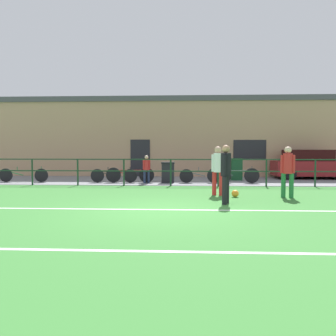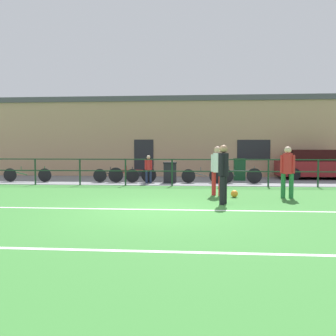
{
  "view_description": "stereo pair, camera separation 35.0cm",
  "coord_description": "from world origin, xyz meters",
  "px_view_note": "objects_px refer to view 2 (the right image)",
  "views": [
    {
      "loc": [
        0.68,
        -8.94,
        1.57
      ],
      "look_at": [
        0.0,
        3.83,
        0.88
      ],
      "focal_mm": 37.89,
      "sensor_mm": 36.0,
      "label": 1
    },
    {
      "loc": [
        1.03,
        -8.92,
        1.57
      ],
      "look_at": [
        0.0,
        3.83,
        0.88
      ],
      "focal_mm": 37.89,
      "sensor_mm": 36.0,
      "label": 2
    }
  ],
  "objects_px": {
    "spectator_child": "(148,167)",
    "parked_car_red": "(315,165)",
    "bicycle_parked_4": "(235,175)",
    "player_striker": "(217,168)",
    "soccer_ball_match": "(234,194)",
    "bicycle_parked_0": "(207,176)",
    "player_goalkeeper": "(223,171)",
    "trash_bin_0": "(239,169)",
    "bicycle_parked_3": "(27,175)",
    "bicycle_parked_1": "(132,175)",
    "trash_bin_1": "(170,172)",
    "bicycle_parked_2": "(116,175)",
    "player_winger": "(287,169)"
  },
  "relations": [
    {
      "from": "player_striker",
      "to": "soccer_ball_match",
      "type": "distance_m",
      "value": 1.08
    },
    {
      "from": "soccer_ball_match",
      "to": "player_winger",
      "type": "bearing_deg",
      "value": -1.11
    },
    {
      "from": "parked_car_red",
      "to": "bicycle_parked_3",
      "type": "bearing_deg",
      "value": -168.96
    },
    {
      "from": "player_striker",
      "to": "player_winger",
      "type": "distance_m",
      "value": 2.24
    },
    {
      "from": "player_striker",
      "to": "bicycle_parked_4",
      "type": "bearing_deg",
      "value": 100.62
    },
    {
      "from": "bicycle_parked_2",
      "to": "trash_bin_0",
      "type": "distance_m",
      "value": 6.05
    },
    {
      "from": "bicycle_parked_0",
      "to": "bicycle_parked_1",
      "type": "height_order",
      "value": "bicycle_parked_1"
    },
    {
      "from": "spectator_child",
      "to": "trash_bin_1",
      "type": "height_order",
      "value": "spectator_child"
    },
    {
      "from": "bicycle_parked_4",
      "to": "bicycle_parked_0",
      "type": "bearing_deg",
      "value": 180.0
    },
    {
      "from": "player_winger",
      "to": "bicycle_parked_4",
      "type": "xyz_separation_m",
      "value": [
        -1.14,
        4.62,
        -0.56
      ]
    },
    {
      "from": "bicycle_parked_3",
      "to": "player_goalkeeper",
      "type": "bearing_deg",
      "value": -34.57
    },
    {
      "from": "parked_car_red",
      "to": "player_goalkeeper",
      "type": "bearing_deg",
      "value": -121.31
    },
    {
      "from": "parked_car_red",
      "to": "trash_bin_1",
      "type": "bearing_deg",
      "value": -159.89
    },
    {
      "from": "spectator_child",
      "to": "trash_bin_0",
      "type": "xyz_separation_m",
      "value": [
        4.28,
        1.84,
        -0.17
      ]
    },
    {
      "from": "bicycle_parked_3",
      "to": "bicycle_parked_4",
      "type": "distance_m",
      "value": 9.74
    },
    {
      "from": "bicycle_parked_0",
      "to": "bicycle_parked_2",
      "type": "xyz_separation_m",
      "value": [
        -4.2,
        -0.0,
        -0.0
      ]
    },
    {
      "from": "soccer_ball_match",
      "to": "bicycle_parked_0",
      "type": "xyz_separation_m",
      "value": [
        -0.74,
        4.58,
        0.23
      ]
    },
    {
      "from": "player_winger",
      "to": "bicycle_parked_4",
      "type": "height_order",
      "value": "player_winger"
    },
    {
      "from": "player_goalkeeper",
      "to": "spectator_child",
      "type": "xyz_separation_m",
      "value": [
        -2.93,
        5.77,
        -0.22
      ]
    },
    {
      "from": "player_striker",
      "to": "soccer_ball_match",
      "type": "bearing_deg",
      "value": -15.37
    },
    {
      "from": "player_goalkeeper",
      "to": "parked_car_red",
      "type": "distance_m",
      "value": 10.28
    },
    {
      "from": "player_striker",
      "to": "bicycle_parked_0",
      "type": "relative_size",
      "value": 0.71
    },
    {
      "from": "bicycle_parked_1",
      "to": "spectator_child",
      "type": "bearing_deg",
      "value": -18.26
    },
    {
      "from": "spectator_child",
      "to": "player_goalkeeper",
      "type": "bearing_deg",
      "value": 95.4
    },
    {
      "from": "bicycle_parked_4",
      "to": "trash_bin_1",
      "type": "height_order",
      "value": "trash_bin_1"
    },
    {
      "from": "bicycle_parked_1",
      "to": "bicycle_parked_3",
      "type": "height_order",
      "value": "bicycle_parked_1"
    },
    {
      "from": "bicycle_parked_4",
      "to": "player_striker",
      "type": "bearing_deg",
      "value": -104.25
    },
    {
      "from": "bicycle_parked_2",
      "to": "trash_bin_0",
      "type": "bearing_deg",
      "value": 15.07
    },
    {
      "from": "player_striker",
      "to": "spectator_child",
      "type": "xyz_separation_m",
      "value": [
        -2.86,
        3.87,
        -0.2
      ]
    },
    {
      "from": "bicycle_parked_3",
      "to": "bicycle_parked_2",
      "type": "bearing_deg",
      "value": -0.0
    },
    {
      "from": "soccer_ball_match",
      "to": "bicycle_parked_1",
      "type": "height_order",
      "value": "bicycle_parked_1"
    },
    {
      "from": "player_goalkeeper",
      "to": "trash_bin_1",
      "type": "relative_size",
      "value": 1.77
    },
    {
      "from": "bicycle_parked_1",
      "to": "parked_car_red",
      "type": "bearing_deg",
      "value": 16.88
    },
    {
      "from": "parked_car_red",
      "to": "trash_bin_1",
      "type": "distance_m",
      "value": 7.79
    },
    {
      "from": "player_striker",
      "to": "spectator_child",
      "type": "relative_size",
      "value": 1.31
    },
    {
      "from": "bicycle_parked_0",
      "to": "bicycle_parked_2",
      "type": "bearing_deg",
      "value": -180.0
    },
    {
      "from": "bicycle_parked_0",
      "to": "soccer_ball_match",
      "type": "bearing_deg",
      "value": -80.78
    },
    {
      "from": "bicycle_parked_4",
      "to": "trash_bin_1",
      "type": "distance_m",
      "value": 2.96
    },
    {
      "from": "spectator_child",
      "to": "bicycle_parked_4",
      "type": "relative_size",
      "value": 0.54
    },
    {
      "from": "player_goalkeeper",
      "to": "parked_car_red",
      "type": "bearing_deg",
      "value": 168.56
    },
    {
      "from": "bicycle_parked_3",
      "to": "trash_bin_0",
      "type": "distance_m",
      "value": 10.23
    },
    {
      "from": "player_striker",
      "to": "soccer_ball_match",
      "type": "relative_size",
      "value": 7.05
    },
    {
      "from": "player_goalkeeper",
      "to": "player_striker",
      "type": "bearing_deg",
      "value": -158.23
    },
    {
      "from": "player_goalkeeper",
      "to": "trash_bin_0",
      "type": "xyz_separation_m",
      "value": [
        1.36,
        7.6,
        -0.39
      ]
    },
    {
      "from": "parked_car_red",
      "to": "bicycle_parked_4",
      "type": "bearing_deg",
      "value": -147.71
    },
    {
      "from": "bicycle_parked_0",
      "to": "bicycle_parked_3",
      "type": "height_order",
      "value": "bicycle_parked_3"
    },
    {
      "from": "bicycle_parked_2",
      "to": "bicycle_parked_3",
      "type": "relative_size",
      "value": 0.92
    },
    {
      "from": "spectator_child",
      "to": "parked_car_red",
      "type": "bearing_deg",
      "value": 178.53
    },
    {
      "from": "soccer_ball_match",
      "to": "bicycle_parked_3",
      "type": "xyz_separation_m",
      "value": [
        -9.22,
        4.58,
        0.24
      ]
    },
    {
      "from": "parked_car_red",
      "to": "player_striker",
      "type": "bearing_deg",
      "value": -128.12
    }
  ]
}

